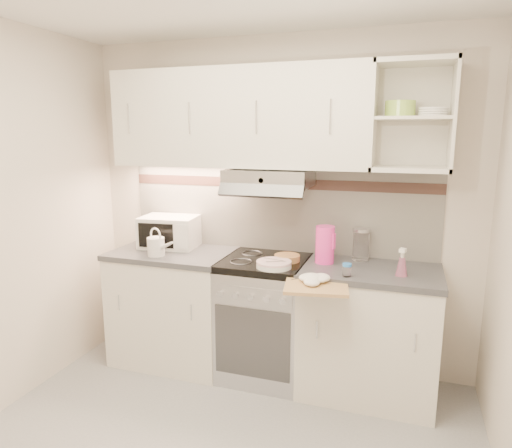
% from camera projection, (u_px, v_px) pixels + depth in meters
% --- Properties ---
extents(room_shell, '(3.04, 2.84, 2.52)m').
position_uv_depth(room_shell, '(226.00, 165.00, 2.47)').
color(room_shell, beige).
rests_on(room_shell, ground).
extents(base_cabinet_left, '(0.90, 0.60, 0.86)m').
position_uv_depth(base_cabinet_left, '(175.00, 308.00, 3.62)').
color(base_cabinet_left, silver).
rests_on(base_cabinet_left, ground).
extents(worktop_left, '(0.92, 0.62, 0.04)m').
position_uv_depth(worktop_left, '(173.00, 253.00, 3.53)').
color(worktop_left, '#47474C').
rests_on(worktop_left, base_cabinet_left).
extents(base_cabinet_right, '(0.90, 0.60, 0.86)m').
position_uv_depth(base_cabinet_right, '(368.00, 334.00, 3.16)').
color(base_cabinet_right, silver).
rests_on(base_cabinet_right, ground).
extents(worktop_right, '(0.92, 0.62, 0.04)m').
position_uv_depth(worktop_right, '(371.00, 272.00, 3.07)').
color(worktop_right, '#47474C').
rests_on(worktop_right, base_cabinet_right).
extents(electric_range, '(0.60, 0.60, 0.90)m').
position_uv_depth(electric_range, '(265.00, 317.00, 3.38)').
color(electric_range, '#B7B7BC').
rests_on(electric_range, ground).
extents(microwave, '(0.47, 0.37, 0.25)m').
position_uv_depth(microwave, '(170.00, 232.00, 3.64)').
color(microwave, silver).
rests_on(microwave, worktop_left).
extents(watering_can, '(0.25, 0.14, 0.21)m').
position_uv_depth(watering_can, '(157.00, 246.00, 3.37)').
color(watering_can, silver).
rests_on(watering_can, worktop_left).
extents(plate_stack, '(0.24, 0.24, 0.05)m').
position_uv_depth(plate_stack, '(274.00, 264.00, 3.09)').
color(plate_stack, silver).
rests_on(plate_stack, electric_range).
extents(bread_loaf, '(0.18, 0.18, 0.05)m').
position_uv_depth(bread_loaf, '(287.00, 258.00, 3.25)').
color(bread_loaf, olive).
rests_on(bread_loaf, electric_range).
extents(pink_pitcher, '(0.14, 0.13, 0.26)m').
position_uv_depth(pink_pitcher, '(325.00, 245.00, 3.18)').
color(pink_pitcher, '#FB329E').
rests_on(pink_pitcher, worktop_right).
extents(glass_jar, '(0.12, 0.12, 0.23)m').
position_uv_depth(glass_jar, '(361.00, 244.00, 3.26)').
color(glass_jar, white).
rests_on(glass_jar, worktop_right).
extents(spice_jar, '(0.06, 0.06, 0.08)m').
position_uv_depth(spice_jar, '(347.00, 270.00, 2.89)').
color(spice_jar, silver).
rests_on(spice_jar, worktop_right).
extents(spray_bottle, '(0.07, 0.07, 0.20)m').
position_uv_depth(spray_bottle, '(402.00, 264.00, 2.90)').
color(spray_bottle, pink).
rests_on(spray_bottle, worktop_right).
extents(cutting_board, '(0.44, 0.41, 0.02)m').
position_uv_depth(cutting_board, '(316.00, 286.00, 2.82)').
color(cutting_board, '#A47148').
rests_on(cutting_board, base_cabinet_right).
extents(dish_towel, '(0.28, 0.26, 0.06)m').
position_uv_depth(dish_towel, '(314.00, 279.00, 2.81)').
color(dish_towel, beige).
rests_on(dish_towel, cutting_board).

